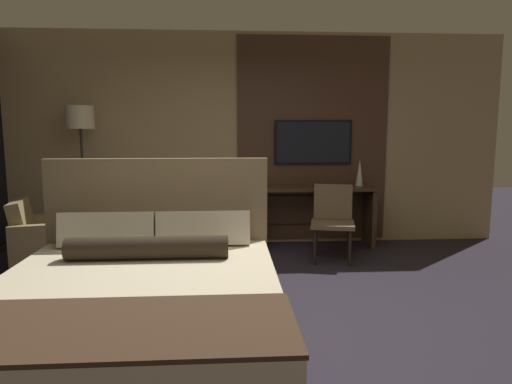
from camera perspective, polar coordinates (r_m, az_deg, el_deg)
The scene contains 10 objects.
ground_plane at distance 3.86m, azimuth -1.60°, elevation -15.75°, with size 16.00×16.00×0.00m, color #28232D.
wall_back_tv_panel at distance 6.13m, azimuth -1.41°, elevation 6.54°, with size 7.20×0.09×2.80m.
bed at distance 3.21m, azimuth -14.43°, elevation -14.31°, with size 1.87×2.16×1.30m.
desk at distance 6.06m, azimuth 7.35°, elevation -1.87°, with size 1.52×0.48×0.80m.
tv at distance 6.16m, azimuth 7.14°, elevation 6.19°, with size 1.04×0.04×0.58m.
desk_chair at distance 5.48m, azimuth 9.57°, elevation -2.91°, with size 0.58×0.58×0.89m.
armchair_by_window at distance 5.69m, azimuth -24.66°, elevation -5.86°, with size 0.85×0.87×0.77m.
floor_lamp at distance 6.06m, azimuth -21.08°, elevation 7.32°, with size 0.34×0.34×1.83m.
vase_tall at distance 6.18m, azimuth 12.81°, elevation 2.38°, with size 0.10×0.10×0.35m.
book at distance 5.99m, azimuth 8.36°, elevation 0.78°, with size 0.23×0.16×0.03m.
Camera 1 is at (-0.13, -3.53, 1.55)m, focal length 32.00 mm.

